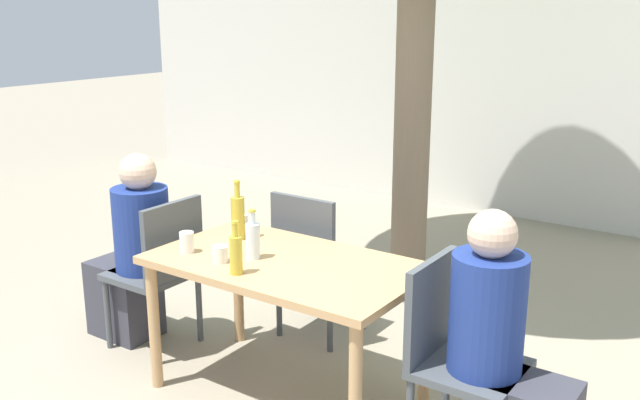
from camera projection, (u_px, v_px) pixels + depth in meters
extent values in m
plane|color=gray|center=(288.00, 393.00, 3.78)|extent=(30.00, 30.00, 0.00)
cube|color=beige|center=(545.00, 73.00, 6.52)|extent=(10.00, 0.08, 2.80)
cylinder|color=#7A6651|center=(412.00, 128.00, 4.87)|extent=(0.25, 0.25, 2.36)
cube|color=tan|center=(286.00, 264.00, 3.59)|extent=(1.37, 0.79, 0.04)
cylinder|color=tan|center=(154.00, 325.00, 3.76)|extent=(0.06, 0.06, 0.71)
cylinder|color=tan|center=(355.00, 397.00, 3.07)|extent=(0.06, 0.06, 0.71)
cylinder|color=tan|center=(238.00, 286.00, 4.30)|extent=(0.06, 0.06, 0.71)
cylinder|color=tan|center=(426.00, 339.00, 3.61)|extent=(0.06, 0.06, 0.71)
cube|color=#474C51|center=(152.00, 274.00, 4.21)|extent=(0.44, 0.44, 0.04)
cube|color=#474C51|center=(173.00, 241.00, 4.04)|extent=(0.04, 0.44, 0.45)
cylinder|color=#474C51|center=(156.00, 294.00, 4.53)|extent=(0.04, 0.04, 0.44)
cylinder|color=#474C51|center=(108.00, 314.00, 4.23)|extent=(0.04, 0.04, 0.44)
cylinder|color=#474C51|center=(199.00, 307.00, 4.32)|extent=(0.04, 0.04, 0.44)
cylinder|color=#474C51|center=(152.00, 330.00, 4.02)|extent=(0.04, 0.04, 0.44)
cube|color=#474C51|center=(470.00, 369.00, 3.11)|extent=(0.44, 0.44, 0.04)
cube|color=#474C51|center=(431.00, 307.00, 3.15)|extent=(0.04, 0.44, 0.45)
cylinder|color=#474C51|center=(446.00, 386.00, 3.42)|extent=(0.04, 0.04, 0.44)
cube|color=#474C51|center=(322.00, 264.00, 4.38)|extent=(0.44, 0.44, 0.04)
cube|color=#474C51|center=(302.00, 234.00, 4.16)|extent=(0.44, 0.04, 0.45)
cylinder|color=#474C51|center=(364.00, 296.00, 4.49)|extent=(0.04, 0.04, 0.44)
cylinder|color=#474C51|center=(315.00, 283.00, 4.70)|extent=(0.04, 0.04, 0.44)
cylinder|color=#474C51|center=(330.00, 317.00, 4.19)|extent=(0.04, 0.04, 0.44)
cylinder|color=#474C51|center=(279.00, 302.00, 4.39)|extent=(0.04, 0.04, 0.44)
cube|color=#383842|center=(125.00, 298.00, 4.41)|extent=(0.40, 0.30, 0.47)
cylinder|color=navy|center=(142.00, 229.00, 4.18)|extent=(0.33, 0.33, 0.50)
sphere|color=beige|center=(138.00, 172.00, 4.09)|extent=(0.21, 0.21, 0.21)
cylinder|color=navy|center=(487.00, 314.00, 3.00)|extent=(0.32, 0.32, 0.52)
sphere|color=beige|center=(493.00, 234.00, 2.91)|extent=(0.21, 0.21, 0.21)
cylinder|color=gold|center=(236.00, 255.00, 3.38)|extent=(0.06, 0.06, 0.19)
cylinder|color=gold|center=(235.00, 230.00, 3.35)|extent=(0.02, 0.02, 0.07)
cylinder|color=gold|center=(235.00, 222.00, 3.34)|extent=(0.03, 0.03, 0.01)
cylinder|color=silver|center=(253.00, 241.00, 3.59)|extent=(0.07, 0.07, 0.18)
cylinder|color=silver|center=(252.00, 218.00, 3.56)|extent=(0.03, 0.03, 0.06)
cylinder|color=gold|center=(252.00, 211.00, 3.55)|extent=(0.03, 0.03, 0.01)
cylinder|color=gold|center=(238.00, 218.00, 3.89)|extent=(0.07, 0.07, 0.24)
cylinder|color=gold|center=(237.00, 190.00, 3.85)|extent=(0.03, 0.03, 0.08)
cylinder|color=gold|center=(237.00, 181.00, 3.84)|extent=(0.04, 0.04, 0.01)
cylinder|color=silver|center=(187.00, 242.00, 3.69)|extent=(0.08, 0.08, 0.11)
cylinder|color=silver|center=(220.00, 254.00, 3.55)|extent=(0.08, 0.08, 0.08)
cylinder|color=silver|center=(242.00, 225.00, 3.99)|extent=(0.07, 0.07, 0.11)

